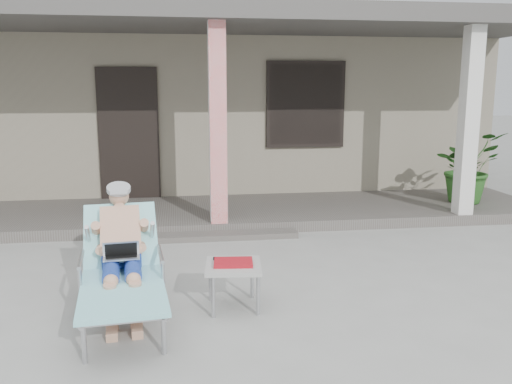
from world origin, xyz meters
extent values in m
plane|color=#9E9E99|center=(0.00, 0.00, 0.00)|extent=(60.00, 60.00, 0.00)
cube|color=gray|center=(0.00, 6.50, 1.50)|extent=(10.00, 5.00, 3.00)
cube|color=#474442|center=(0.00, 6.50, 3.15)|extent=(10.40, 5.40, 0.30)
cube|color=black|center=(-1.30, 3.97, 1.20)|extent=(0.95, 0.06, 2.10)
cube|color=black|center=(1.60, 3.97, 1.65)|extent=(1.20, 0.06, 1.30)
cube|color=black|center=(1.60, 3.96, 1.65)|extent=(1.32, 0.05, 1.42)
cube|color=#605B56|center=(0.00, 3.00, 0.07)|extent=(10.00, 2.00, 0.15)
cube|color=red|center=(0.00, 2.15, 1.45)|extent=(0.22, 0.22, 2.61)
cube|color=silver|center=(3.50, 2.15, 1.45)|extent=(0.22, 0.22, 2.61)
cube|color=#474442|center=(0.00, 3.00, 2.88)|extent=(10.00, 2.30, 0.24)
cube|color=#605B56|center=(0.00, 1.85, 0.04)|extent=(2.00, 0.30, 0.07)
cylinder|color=#B7B7BC|center=(-1.21, -1.25, 0.17)|extent=(0.04, 0.04, 0.34)
cylinder|color=#B7B7BC|center=(-0.66, -1.19, 0.17)|extent=(0.04, 0.04, 0.34)
cylinder|color=#B7B7BC|center=(-1.32, -0.19, 0.17)|extent=(0.04, 0.04, 0.34)
cylinder|color=#B7B7BC|center=(-0.77, -0.13, 0.17)|extent=(0.04, 0.04, 0.34)
cube|color=#B7B7BC|center=(-0.98, -0.82, 0.35)|extent=(0.68, 1.16, 0.03)
cube|color=#94E5E0|center=(-0.98, -0.82, 0.37)|extent=(0.77, 1.20, 0.04)
cube|color=#B7B7BC|center=(-1.06, -0.02, 0.56)|extent=(0.62, 0.58, 0.45)
cube|color=#94E5E0|center=(-1.06, -0.02, 0.59)|extent=(0.71, 0.66, 0.51)
cylinder|color=#A1A2A4|center=(-1.09, 0.24, 0.99)|extent=(0.24, 0.24, 0.12)
cube|color=silver|center=(-1.02, -0.43, 0.53)|extent=(0.32, 0.24, 0.21)
cube|color=#A6A6A1|center=(-0.06, -0.41, 0.39)|extent=(0.53, 0.53, 0.04)
cylinder|color=#B7B7BC|center=(-0.26, -0.60, 0.18)|extent=(0.03, 0.03, 0.37)
cylinder|color=#B7B7BC|center=(0.13, -0.60, 0.18)|extent=(0.03, 0.03, 0.37)
cylinder|color=#B7B7BC|center=(-0.26, -0.21, 0.18)|extent=(0.03, 0.03, 0.37)
cylinder|color=#B7B7BC|center=(0.13, -0.21, 0.18)|extent=(0.03, 0.03, 0.37)
cube|color=#AC121D|center=(-0.06, -0.41, 0.42)|extent=(0.36, 0.28, 0.03)
cube|color=black|center=(-0.06, -0.28, 0.42)|extent=(0.34, 0.05, 0.03)
imported|color=#26591E|center=(3.95, 2.89, 0.70)|extent=(1.24, 1.16, 1.11)
camera|label=1|loc=(-0.51, -4.94, 1.94)|focal=38.00mm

